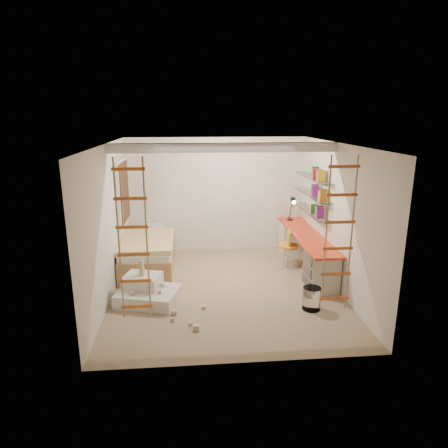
{
  "coord_description": "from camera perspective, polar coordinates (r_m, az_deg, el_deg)",
  "views": [
    {
      "loc": [
        -0.63,
        -6.67,
        3.06
      ],
      "look_at": [
        0.0,
        0.3,
        1.15
      ],
      "focal_mm": 32.0,
      "sensor_mm": 36.0,
      "label": 1
    }
  ],
  "objects": [
    {
      "name": "rope_ladder_right",
      "position": [
        5.52,
        16.08,
        -1.59
      ],
      "size": [
        0.41,
        0.04,
        2.13
      ],
      "primitive_type": null,
      "color": "#BF4D20",
      "rests_on": "ceiling"
    },
    {
      "name": "waste_bin",
      "position": [
        6.74,
        12.43,
        -10.35
      ],
      "size": [
        0.3,
        0.3,
        0.37
      ],
      "primitive_type": "cylinder",
      "color": "white",
      "rests_on": "floor"
    },
    {
      "name": "play_platform",
      "position": [
        6.99,
        -10.98,
        -9.48
      ],
      "size": [
        1.14,
        0.99,
        0.43
      ],
      "color": "silver",
      "rests_on": "floor"
    },
    {
      "name": "floor",
      "position": [
        7.36,
        0.21,
        -9.29
      ],
      "size": [
        4.5,
        4.5,
        0.0
      ],
      "primitive_type": "plane",
      "color": "tan",
      "rests_on": "ground"
    },
    {
      "name": "window_blind",
      "position": [
        8.41,
        -14.02,
        4.47
      ],
      "size": [
        0.02,
        1.0,
        1.2
      ],
      "primitive_type": "cube",
      "color": "#4C2D1E",
      "rests_on": "window_frame"
    },
    {
      "name": "task_lamp",
      "position": [
        9.0,
        9.77,
        2.71
      ],
      "size": [
        0.14,
        0.36,
        0.57
      ],
      "color": "black",
      "rests_on": "desk"
    },
    {
      "name": "books",
      "position": [
        8.31,
        12.46,
        4.91
      ],
      "size": [
        0.14,
        0.64,
        0.92
      ],
      "color": "#8C1E7F",
      "rests_on": "shelves"
    },
    {
      "name": "window_frame",
      "position": [
        8.41,
        -14.29,
        4.46
      ],
      "size": [
        0.06,
        1.15,
        1.35
      ],
      "primitive_type": "cube",
      "color": "white",
      "rests_on": "wall_left"
    },
    {
      "name": "swivel_chair",
      "position": [
        8.41,
        9.12,
        -4.19
      ],
      "size": [
        0.51,
        0.51,
        0.77
      ],
      "color": "gold",
      "rests_on": "floor"
    },
    {
      "name": "ceiling_beam",
      "position": [
        7.02,
        0.0,
        10.86
      ],
      "size": [
        4.0,
        0.18,
        0.16
      ],
      "primitive_type": "cube",
      "color": "white",
      "rests_on": "ceiling"
    },
    {
      "name": "desk",
      "position": [
        8.32,
        11.53,
        -3.67
      ],
      "size": [
        0.56,
        2.8,
        0.75
      ],
      "color": "#F13C1C",
      "rests_on": "floor"
    },
    {
      "name": "rope_ladder_left",
      "position": [
        5.2,
        -12.89,
        -2.39
      ],
      "size": [
        0.41,
        0.04,
        2.13
      ],
      "primitive_type": null,
      "color": "#CE6023",
      "rests_on": "ceiling"
    },
    {
      "name": "shelves",
      "position": [
        8.34,
        12.42,
        4.12
      ],
      "size": [
        0.25,
        1.8,
        0.71
      ],
      "color": "white",
      "rests_on": "wall_right"
    },
    {
      "name": "bed",
      "position": [
        8.39,
        -10.72,
        -3.99
      ],
      "size": [
        1.02,
        2.0,
        0.69
      ],
      "color": "#AD7F51",
      "rests_on": "floor"
    },
    {
      "name": "toy_blocks",
      "position": [
        6.63,
        -8.55,
        -9.95
      ],
      "size": [
        1.23,
        1.23,
        0.7
      ],
      "color": "#CCB284",
      "rests_on": "floor"
    }
  ]
}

